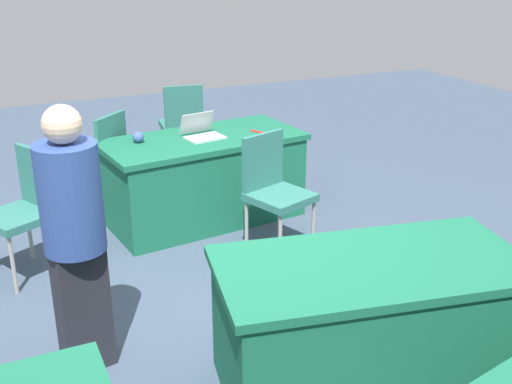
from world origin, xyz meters
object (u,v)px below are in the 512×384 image
Objects in this scene: chair_tucked_right at (101,158)px; yarn_ball at (138,137)px; chair_aisle at (274,186)px; table_mid_left at (368,325)px; laptop_silver at (202,133)px; person_presenter at (74,231)px; chair_near_front at (182,120)px; chair_by_pillar at (25,205)px; scissors_red at (259,132)px; table_foreground at (204,178)px.

yarn_ball is (-0.25, 0.41, 0.27)m from chair_tucked_right.
chair_aisle reaches higher than yarn_ball.
chair_tucked_right is at bearing -75.21° from table_mid_left.
table_mid_left is 2.62m from laptop_silver.
table_mid_left is 1.13× the size of person_presenter.
person_presenter reaches higher than chair_near_front.
chair_by_pillar is (1.56, -2.18, 0.16)m from table_mid_left.
laptop_silver is at bearing -93.60° from chair_near_front.
person_presenter is at bearing 42.33° from laptop_silver.
scissors_red is at bearing -101.40° from table_mid_left.
person_presenter is at bearing -30.83° from table_mid_left.
yarn_ball is (-0.84, -1.83, -0.05)m from person_presenter.
table_mid_left is 4.99× the size of laptop_silver.
chair_tucked_right is at bearing -58.27° from yarn_ball.
scissors_red is (-2.07, -0.34, 0.23)m from chair_by_pillar.
chair_aisle is 0.93m from laptop_silver.
person_presenter reaches higher than yarn_ball.
chair_tucked_right is 1.00× the size of chair_by_pillar.
chair_tucked_right reaches higher than yarn_ball.
chair_by_pillar is at bearing -172.48° from chair_tucked_right.
scissors_red is (-0.51, 0.07, 0.39)m from table_foreground.
chair_by_pillar is 2.11m from scissors_red.
chair_aisle is at bearing -99.04° from table_mid_left.
table_foreground is 5.11× the size of laptop_silver.
chair_near_front is 1.01× the size of chair_by_pillar.
chair_by_pillar reaches higher than table_foreground.
scissors_red is (-0.51, -2.52, 0.39)m from table_mid_left.
chair_near_front is 1.51m from scissors_red.
chair_aisle is (-0.01, 2.26, 0.00)m from chair_near_front.
table_mid_left is 1.70m from person_presenter.
chair_near_front reaches higher than table_foreground.
chair_tucked_right and chair_by_pillar have the same top height.
table_foreground is 2.29m from person_presenter.
table_foreground is 1.62m from chair_by_pillar.
chair_near_front is (-0.27, -1.41, 0.17)m from table_foreground.
chair_near_front is 9.90× the size of yarn_ball.
yarn_ball is (0.84, -0.93, 0.26)m from chair_aisle.
chair_tucked_right is at bearing -67.00° from chair_by_pillar.
laptop_silver is (0.01, -2.59, 0.43)m from table_mid_left.
person_presenter is 2.01m from yarn_ball.
table_mid_left is 2.76m from yarn_ball.
chair_near_front is at bearing -93.85° from table_mid_left.
yarn_ball reaches higher than table_mid_left.
scissors_red is at bearing 29.96° from person_presenter.
chair_near_front is at bearing -1.68° from chair_tucked_right.
yarn_ball reaches higher than table_foreground.
table_mid_left is 4.01m from chair_near_front.
chair_aisle is 1.93m from person_presenter.
scissors_red is at bearing -107.49° from chair_by_pillar.
laptop_silver reaches higher than yarn_ball.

